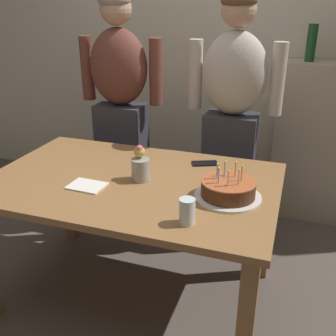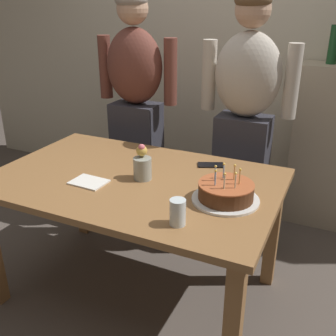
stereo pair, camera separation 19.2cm
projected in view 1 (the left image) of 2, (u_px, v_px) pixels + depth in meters
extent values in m
plane|color=#564C44|center=(136.00, 292.00, 2.33)|extent=(10.00, 10.00, 0.00)
cube|color=beige|center=(206.00, 40.00, 3.16)|extent=(5.20, 0.10, 2.60)
cube|color=olive|center=(132.00, 182.00, 2.04)|extent=(1.50, 0.96, 0.03)
cube|color=olive|center=(245.00, 325.00, 1.63)|extent=(0.07, 0.07, 0.70)
cube|color=olive|center=(69.00, 193.00, 2.75)|extent=(0.07, 0.07, 0.70)
cube|color=olive|center=(266.00, 226.00, 2.35)|extent=(0.07, 0.07, 0.70)
cylinder|color=white|center=(228.00, 196.00, 1.85)|extent=(0.32, 0.32, 0.01)
cylinder|color=#512D19|center=(228.00, 189.00, 1.83)|extent=(0.26, 0.26, 0.07)
cylinder|color=#B75B33|center=(229.00, 181.00, 1.81)|extent=(0.26, 0.26, 0.01)
cylinder|color=#93B7DB|center=(217.00, 172.00, 1.82)|extent=(0.01, 0.01, 0.06)
sphere|color=#F9C64C|center=(218.00, 164.00, 1.81)|extent=(0.01, 0.01, 0.01)
cylinder|color=#93B7DB|center=(219.00, 176.00, 1.78)|extent=(0.01, 0.01, 0.06)
sphere|color=#F9C64C|center=(219.00, 169.00, 1.76)|extent=(0.01, 0.01, 0.01)
cylinder|color=beige|center=(228.00, 179.00, 1.75)|extent=(0.01, 0.01, 0.06)
sphere|color=#F9C64C|center=(229.00, 171.00, 1.73)|extent=(0.01, 0.01, 0.01)
cylinder|color=beige|center=(239.00, 178.00, 1.76)|extent=(0.01, 0.01, 0.06)
sphere|color=#F9C64C|center=(239.00, 170.00, 1.74)|extent=(0.01, 0.01, 0.01)
cylinder|color=#EAB266|center=(242.00, 174.00, 1.80)|extent=(0.01, 0.01, 0.06)
sphere|color=#F9C64C|center=(242.00, 166.00, 1.79)|extent=(0.01, 0.01, 0.01)
cylinder|color=#EAB266|center=(235.00, 170.00, 1.84)|extent=(0.01, 0.01, 0.06)
sphere|color=#F9C64C|center=(236.00, 163.00, 1.83)|extent=(0.01, 0.01, 0.01)
cylinder|color=#93B7DB|center=(225.00, 169.00, 1.85)|extent=(0.01, 0.01, 0.06)
sphere|color=#F9C64C|center=(225.00, 162.00, 1.84)|extent=(0.01, 0.01, 0.01)
cylinder|color=silver|center=(187.00, 211.00, 1.61)|extent=(0.07, 0.07, 0.11)
cube|color=black|center=(205.00, 163.00, 2.23)|extent=(0.16, 0.12, 0.01)
cube|color=white|center=(87.00, 186.00, 1.96)|extent=(0.18, 0.14, 0.01)
cylinder|color=#999E93|center=(141.00, 170.00, 2.01)|extent=(0.09, 0.09, 0.12)
sphere|color=#DB6670|center=(139.00, 148.00, 1.97)|extent=(0.04, 0.04, 0.04)
sphere|color=gold|center=(139.00, 152.00, 1.99)|extent=(0.06, 0.06, 0.06)
cube|color=#33333D|center=(123.00, 164.00, 2.95)|extent=(0.34, 0.23, 0.92)
ellipsoid|color=brown|center=(119.00, 67.00, 2.66)|extent=(0.41, 0.27, 0.52)
sphere|color=tan|center=(116.00, 9.00, 2.52)|extent=(0.21, 0.21, 0.21)
ellipsoid|color=gray|center=(114.00, 0.00, 2.48)|extent=(0.21, 0.21, 0.12)
cylinder|color=brown|center=(156.00, 72.00, 2.62)|extent=(0.09, 0.09, 0.44)
cylinder|color=brown|center=(87.00, 68.00, 2.78)|extent=(0.09, 0.09, 0.44)
cube|color=#33333D|center=(228.00, 179.00, 2.71)|extent=(0.34, 0.23, 0.92)
ellipsoid|color=beige|center=(235.00, 74.00, 2.43)|extent=(0.41, 0.27, 0.52)
sphere|color=tan|center=(239.00, 9.00, 2.28)|extent=(0.21, 0.21, 0.21)
ellipsoid|color=brown|center=(239.00, 0.00, 2.25)|extent=(0.21, 0.21, 0.12)
cylinder|color=beige|center=(278.00, 79.00, 2.39)|extent=(0.09, 0.09, 0.44)
cylinder|color=beige|center=(195.00, 75.00, 2.54)|extent=(0.09, 0.09, 0.44)
cube|color=tan|center=(330.00, 145.00, 2.94)|extent=(0.83, 0.30, 1.20)
cylinder|color=#194723|center=(311.00, 43.00, 2.73)|extent=(0.07, 0.07, 0.25)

